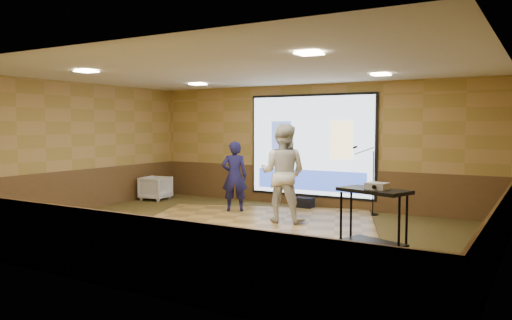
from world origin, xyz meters
The scene contains 19 objects.
ground centered at (0.00, 0.00, 0.00)m, with size 9.00×9.00×0.00m, color #323A1A.
room_shell centered at (0.00, 0.00, 2.09)m, with size 9.04×7.04×3.02m.
wainscot_back centered at (0.00, 3.48, 0.47)m, with size 9.00×0.04×0.95m, color #54311C.
wainscot_front centered at (0.00, -3.48, 0.47)m, with size 9.00×0.04×0.95m, color #54311C.
wainscot_left centered at (-4.48, 0.00, 0.47)m, with size 0.04×7.00×0.95m, color #54311C.
wainscot_right centered at (4.48, 0.00, 0.47)m, with size 0.04×7.00×0.95m, color #54311C.
projector_screen centered at (0.00, 3.44, 1.47)m, with size 3.32×0.06×2.52m.
downlight_nw centered at (-2.20, 1.80, 2.97)m, with size 0.32×0.32×0.02m, color #FFE8BF.
downlight_ne centered at (2.20, 1.80, 2.97)m, with size 0.32×0.32×0.02m, color #FFE8BF.
downlight_sw centered at (-2.20, -1.50, 2.97)m, with size 0.32×0.32×0.02m, color #FFE8BF.
downlight_se centered at (2.20, -1.50, 2.97)m, with size 0.32×0.32×0.02m, color #FFE8BF.
dance_floor centered at (-0.09, 1.06, 0.02)m, with size 4.66×3.55×0.03m, color #A47C3C.
player_left centered at (-1.14, 1.76, 0.83)m, with size 0.58×0.38×1.60m, color #15143E.
player_right centered at (0.41, 1.18, 1.03)m, with size 0.97×0.75×1.99m, color silver.
av_table centered at (2.86, -0.63, 0.77)m, with size 1.01×0.53×1.07m.
projector centered at (2.91, -0.66, 1.12)m, with size 0.29×0.24×0.10m, color silver.
mic_stand centered at (1.63, 3.06, 0.49)m, with size 0.61×0.25×1.54m.
banquet_chair centered at (-4.00, 2.28, 0.32)m, with size 0.68×0.69×0.63m, color gray.
duffel_bag centered at (0.03, 3.02, 0.13)m, with size 0.43×0.29×0.27m, color black.
Camera 1 is at (5.06, -7.76, 2.00)m, focal length 35.00 mm.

